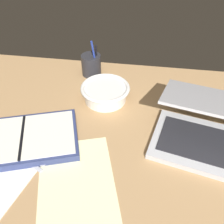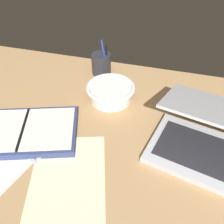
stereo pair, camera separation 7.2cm
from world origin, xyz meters
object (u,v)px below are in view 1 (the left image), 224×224
Objects in this scene: pen_cup at (91,65)px; planner at (23,140)px; bowl at (105,92)px; scissors at (15,157)px; laptop at (215,132)px.

pen_cup is 43.11cm from planner.
bowl is 37.47cm from scissors.
laptop is 57.50cm from planner.
laptop is 1.07× the size of planner.
bowl is 0.48× the size of planner.
laptop is at bearing 28.75° from scissors.
laptop is 2.51× the size of pen_cup.
laptop is 58.74cm from scissors.
scissors is (0.01, -5.96, -1.03)cm from planner.
laptop is at bearing -36.42° from pen_cup.
bowl is (-35.68, 16.39, -1.54)cm from laptop.
laptop is 2.95× the size of scissors.
planner reaches higher than scissors.
pen_cup reaches higher than planner.
pen_cup is 1.18× the size of scissors.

